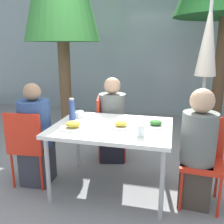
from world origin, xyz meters
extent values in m
plane|color=gray|center=(0.00, 0.00, 0.00)|extent=(24.00, 24.00, 0.00)
cube|color=#89999E|center=(0.00, 3.43, 1.50)|extent=(10.00, 0.20, 3.00)
cube|color=white|center=(0.00, 0.00, 0.71)|extent=(1.24, 0.93, 0.04)
cylinder|color=#B7B7B7|center=(-0.56, -0.40, 0.35)|extent=(0.04, 0.04, 0.69)
cylinder|color=#B7B7B7|center=(0.56, -0.40, 0.35)|extent=(0.04, 0.04, 0.69)
cylinder|color=#B7B7B7|center=(-0.56, 0.40, 0.35)|extent=(0.04, 0.04, 0.69)
cylinder|color=#B7B7B7|center=(0.56, 0.40, 0.35)|extent=(0.04, 0.04, 0.69)
cube|color=red|center=(-0.92, -0.08, 0.44)|extent=(0.43, 0.43, 0.04)
cube|color=red|center=(-0.90, -0.26, 0.67)|extent=(0.40, 0.07, 0.42)
cylinder|color=red|center=(-1.10, 0.08, 0.21)|extent=(0.03, 0.03, 0.42)
cylinder|color=red|center=(-0.76, 0.11, 0.21)|extent=(0.03, 0.03, 0.42)
cylinder|color=red|center=(-1.07, -0.26, 0.21)|extent=(0.03, 0.03, 0.42)
cylinder|color=red|center=(-0.74, -0.23, 0.21)|extent=(0.03, 0.03, 0.42)
cube|color=#383842|center=(-0.87, -0.07, 0.23)|extent=(0.34, 0.34, 0.46)
cylinder|color=navy|center=(-0.87, -0.07, 0.72)|extent=(0.35, 0.35, 0.52)
sphere|color=#9E7556|center=(-0.87, -0.07, 1.07)|extent=(0.19, 0.19, 0.19)
cube|color=red|center=(0.92, -0.07, 0.44)|extent=(0.43, 0.43, 0.04)
cube|color=red|center=(0.93, 0.11, 0.67)|extent=(0.40, 0.07, 0.42)
cylinder|color=red|center=(1.07, -0.25, 0.21)|extent=(0.03, 0.03, 0.42)
cylinder|color=red|center=(0.74, -0.23, 0.21)|extent=(0.03, 0.03, 0.42)
cylinder|color=red|center=(1.10, 0.08, 0.21)|extent=(0.03, 0.03, 0.42)
cylinder|color=red|center=(0.76, 0.11, 0.21)|extent=(0.03, 0.03, 0.42)
cube|color=#473D33|center=(0.87, -0.07, 0.23)|extent=(0.32, 0.32, 0.46)
cylinder|color=slate|center=(0.87, -0.07, 0.70)|extent=(0.33, 0.33, 0.50)
sphere|color=tan|center=(0.87, -0.07, 1.06)|extent=(0.23, 0.23, 0.23)
cube|color=red|center=(-0.19, 0.76, 0.44)|extent=(0.48, 0.48, 0.04)
cube|color=red|center=(-0.36, 0.72, 0.67)|extent=(0.13, 0.40, 0.42)
cylinder|color=red|center=(-0.06, 0.97, 0.21)|extent=(0.03, 0.03, 0.42)
cylinder|color=red|center=(0.02, 0.64, 0.21)|extent=(0.03, 0.03, 0.42)
cylinder|color=red|center=(-0.39, 0.89, 0.21)|extent=(0.03, 0.03, 0.42)
cylinder|color=red|center=(-0.31, 0.56, 0.21)|extent=(0.03, 0.03, 0.42)
cube|color=black|center=(-0.17, 0.72, 0.23)|extent=(0.39, 0.39, 0.46)
cylinder|color=slate|center=(-0.17, 0.72, 0.70)|extent=(0.36, 0.36, 0.48)
sphere|color=tan|center=(-0.17, 0.72, 1.04)|extent=(0.22, 0.22, 0.22)
cylinder|color=#333333|center=(0.99, 1.02, 0.03)|extent=(0.36, 0.36, 0.05)
cylinder|color=#BCBCBC|center=(0.99, 1.02, 1.05)|extent=(0.04, 0.04, 2.10)
cone|color=beige|center=(0.99, 1.02, 1.64)|extent=(0.27, 0.27, 0.93)
cylinder|color=white|center=(-0.36, -0.17, 0.74)|extent=(0.27, 0.27, 0.01)
ellipsoid|color=gold|center=(-0.36, -0.17, 0.78)|extent=(0.15, 0.15, 0.06)
cylinder|color=white|center=(0.45, 0.10, 0.74)|extent=(0.24, 0.24, 0.01)
ellipsoid|color=#33702D|center=(0.45, 0.10, 0.78)|extent=(0.13, 0.13, 0.05)
cylinder|color=white|center=(0.10, -0.03, 0.74)|extent=(0.24, 0.24, 0.01)
ellipsoid|color=gold|center=(0.10, -0.03, 0.78)|extent=(0.13, 0.13, 0.05)
cylinder|color=#334C8E|center=(-0.50, 0.11, 0.85)|extent=(0.07, 0.07, 0.23)
cylinder|color=white|center=(-0.50, 0.11, 0.97)|extent=(0.05, 0.05, 0.02)
cylinder|color=white|center=(0.33, -0.23, 0.79)|extent=(0.08, 0.08, 0.11)
cylinder|color=white|center=(-0.48, 0.24, 0.77)|extent=(0.14, 0.14, 0.06)
cylinder|color=brown|center=(1.37, 2.20, 1.01)|extent=(0.20, 0.20, 2.01)
cylinder|color=brown|center=(-1.22, 1.55, 0.81)|extent=(0.20, 0.20, 1.62)
camera|label=1|loc=(0.60, -2.43, 1.55)|focal=40.00mm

